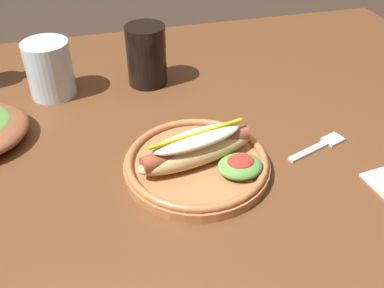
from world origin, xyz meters
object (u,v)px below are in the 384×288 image
fork (320,146)px  soda_cup (148,55)px  water_cup (50,69)px  hot_dog_plate (199,160)px

fork → soda_cup: (-0.24, 0.30, 0.06)m
water_cup → fork: bearing=-34.1°
soda_cup → water_cup: bearing=-179.9°
fork → water_cup: bearing=126.3°
fork → soda_cup: 0.39m
hot_dog_plate → water_cup: size_ratio=2.08×
hot_dog_plate → fork: size_ratio=1.94×
fork → soda_cup: soda_cup is taller
water_cup → soda_cup: bearing=0.1°
fork → water_cup: water_cup is taller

